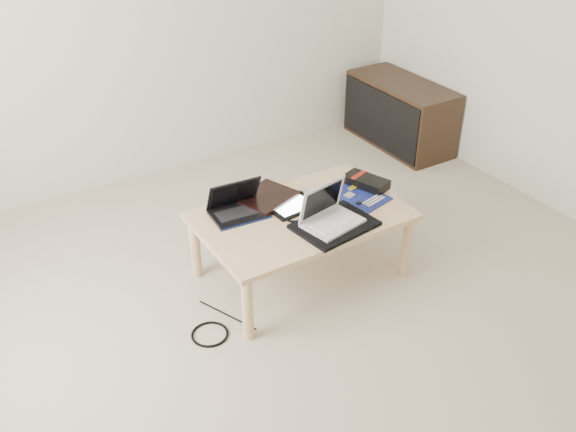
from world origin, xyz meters
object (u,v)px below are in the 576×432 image
coffee_table (301,222)px  gpu_box (366,182)px  white_laptop (329,215)px  netbook (237,207)px  media_cabinet (399,114)px

coffee_table → gpu_box: bearing=7.5°
coffee_table → white_laptop: bearing=-70.1°
white_laptop → gpu_box: (0.42, 0.23, -0.04)m
coffee_table → netbook: netbook is taller
media_cabinet → white_laptop: 1.96m
netbook → white_laptop: (0.35, -0.35, 0.02)m
coffee_table → white_laptop: size_ratio=3.34×
coffee_table → media_cabinet: media_cabinet is taller
coffee_table → gpu_box: gpu_box is taller
white_laptop → gpu_box: white_laptop is taller
netbook → gpu_box: 0.78m
media_cabinet → white_laptop: size_ratio=2.73×
media_cabinet → netbook: (-1.87, -0.87, 0.19)m
media_cabinet → gpu_box: 1.49m
media_cabinet → netbook: bearing=-155.1°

